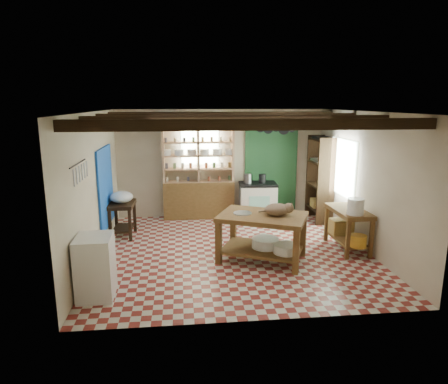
{
  "coord_description": "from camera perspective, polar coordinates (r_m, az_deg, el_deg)",
  "views": [
    {
      "loc": [
        -0.95,
        -7.1,
        2.77
      ],
      "look_at": [
        -0.15,
        0.3,
        1.08
      ],
      "focal_mm": 32.0,
      "sensor_mm": 36.0,
      "label": 1
    }
  ],
  "objects": [
    {
      "name": "enamel_bowl",
      "position": [
        8.51,
        -14.44,
        -0.7
      ],
      "size": [
        0.49,
        0.49,
        0.24
      ],
      "primitive_type": "ellipsoid",
      "rotation": [
        0.0,
        0.0,
        -0.04
      ],
      "color": "white",
      "rests_on": "prep_table"
    },
    {
      "name": "white_bucket",
      "position": [
        7.53,
        18.28,
        -1.98
      ],
      "size": [
        0.3,
        0.3,
        0.29
      ],
      "primitive_type": "cylinder",
      "rotation": [
        0.0,
        0.0,
        0.03
      ],
      "color": "white",
      "rests_on": "right_counter"
    },
    {
      "name": "green_wall_patch",
      "position": [
        9.94,
        6.73,
        3.88
      ],
      "size": [
        1.3,
        0.04,
        2.3
      ],
      "primitive_type": "cube",
      "color": "#1D4A25",
      "rests_on": "wall_back"
    },
    {
      "name": "kettle_left",
      "position": [
        9.57,
        3.41,
        1.94
      ],
      "size": [
        0.2,
        0.2,
        0.22
      ],
      "primitive_type": "cylinder",
      "rotation": [
        0.0,
        0.0,
        -0.06
      ],
      "color": "#A5A4AB",
      "rests_on": "stove"
    },
    {
      "name": "white_cabinet",
      "position": [
        6.12,
        -17.91,
        -10.12
      ],
      "size": [
        0.52,
        0.62,
        0.91
      ],
      "primitive_type": "cube",
      "rotation": [
        0.0,
        0.0,
        0.02
      ],
      "color": "white",
      "rests_on": "floor"
    },
    {
      "name": "utensil_rail",
      "position": [
        6.17,
        -20.06,
        2.74
      ],
      "size": [
        0.06,
        0.9,
        0.28
      ],
      "primitive_type": "cube",
      "color": "black",
      "rests_on": "wall_left"
    },
    {
      "name": "pot_rack",
      "position": [
        9.43,
        7.44,
        9.07
      ],
      "size": [
        0.86,
        0.12,
        0.36
      ],
      "primitive_type": "cube",
      "color": "black",
      "rests_on": "ceiling"
    },
    {
      "name": "stove",
      "position": [
        9.71,
        4.83,
        -1.2
      ],
      "size": [
        0.92,
        0.65,
        0.87
      ],
      "primitive_type": "cube",
      "rotation": [
        0.0,
        0.0,
        -0.06
      ],
      "color": "silver",
      "rests_on": "floor"
    },
    {
      "name": "window_right",
      "position": [
        8.9,
        16.62,
        3.38
      ],
      "size": [
        0.02,
        1.3,
        1.2
      ],
      "primitive_type": "cube",
      "color": "silver",
      "rests_on": "wall_right"
    },
    {
      "name": "kettle_right",
      "position": [
        9.61,
        5.48,
        1.93
      ],
      "size": [
        0.18,
        0.18,
        0.21
      ],
      "primitive_type": "cylinder",
      "rotation": [
        0.0,
        0.0,
        -0.06
      ],
      "color": "black",
      "rests_on": "stove"
    },
    {
      "name": "cat",
      "position": [
        7.0,
        7.64,
        -2.49
      ],
      "size": [
        0.53,
        0.45,
        0.21
      ],
      "primitive_type": "ellipsoid",
      "rotation": [
        0.0,
        0.0,
        -0.26
      ],
      "color": "#977757",
      "rests_on": "work_table"
    },
    {
      "name": "steel_tray",
      "position": [
        7.07,
        2.67,
        -3.03
      ],
      "size": [
        0.43,
        0.43,
        0.02
      ],
      "primitive_type": "cylinder",
      "rotation": [
        0.0,
        0.0,
        -0.44
      ],
      "color": "#A5A4AB",
      "rests_on": "work_table"
    },
    {
      "name": "ceiling",
      "position": [
        7.17,
        1.5,
        11.4
      ],
      "size": [
        5.0,
        5.0,
        0.02
      ],
      "primitive_type": "cube",
      "color": "#4A4A4F",
      "rests_on": "wall_back"
    },
    {
      "name": "tall_rack",
      "position": [
        9.63,
        13.56,
        1.82
      ],
      "size": [
        0.4,
        0.86,
        2.0
      ],
      "primitive_type": "cube",
      "color": "black",
      "rests_on": "floor"
    },
    {
      "name": "window_back",
      "position": [
        9.65,
        -3.47,
        6.37
      ],
      "size": [
        0.9,
        0.02,
        0.8
      ],
      "primitive_type": "cube",
      "color": "silver",
      "rests_on": "wall_back"
    },
    {
      "name": "wicker_basket",
      "position": [
        8.28,
        16.38,
        -4.75
      ],
      "size": [
        0.42,
        0.34,
        0.29
      ],
      "primitive_type": "cube",
      "rotation": [
        0.0,
        0.0,
        0.03
      ],
      "color": "#A48542",
      "rests_on": "right_counter"
    },
    {
      "name": "blue_wall_patch",
      "position": [
        8.31,
        -16.55,
        0.64
      ],
      "size": [
        0.04,
        1.4,
        1.6
      ],
      "primitive_type": "cube",
      "color": "blue",
      "rests_on": "wall_left"
    },
    {
      "name": "wall_front",
      "position": [
        4.92,
        5.3,
        -4.67
      ],
      "size": [
        5.0,
        0.04,
        2.6
      ],
      "primitive_type": "cube",
      "color": "beige",
      "rests_on": "floor"
    },
    {
      "name": "ceiling_beams",
      "position": [
        7.17,
        1.5,
        10.44
      ],
      "size": [
        5.0,
        3.8,
        0.15
      ],
      "primitive_type": "cube",
      "color": "black",
      "rests_on": "ceiling"
    },
    {
      "name": "work_table",
      "position": [
        7.16,
        5.46,
        -6.47
      ],
      "size": [
        1.76,
        1.52,
        0.84
      ],
      "primitive_type": "cube",
      "rotation": [
        0.0,
        0.0,
        -0.44
      ],
      "color": "brown",
      "rests_on": "floor"
    },
    {
      "name": "prep_table",
      "position": [
        8.63,
        -14.26,
        -3.83
      ],
      "size": [
        0.53,
        0.74,
        0.73
      ],
      "primitive_type": "cube",
      "rotation": [
        0.0,
        0.0,
        -0.04
      ],
      "color": "black",
      "rests_on": "floor"
    },
    {
      "name": "wall_right",
      "position": [
        8.03,
        19.42,
        1.48
      ],
      "size": [
        0.04,
        5.0,
        2.6
      ],
      "primitive_type": "cube",
      "color": "beige",
      "rests_on": "floor"
    },
    {
      "name": "wall_back",
      "position": [
        9.76,
        -0.5,
        4.1
      ],
      "size": [
        5.0,
        0.04,
        2.6
      ],
      "primitive_type": "cube",
      "color": "beige",
      "rests_on": "floor"
    },
    {
      "name": "wall_left",
      "position": [
        7.41,
        -18.08,
        0.69
      ],
      "size": [
        0.04,
        5.0,
        2.6
      ],
      "primitive_type": "cube",
      "color": "beige",
      "rests_on": "floor"
    },
    {
      "name": "basin_small",
      "position": [
        7.03,
        8.85,
        -7.98
      ],
      "size": [
        0.59,
        0.59,
        0.16
      ],
      "primitive_type": "cylinder",
      "rotation": [
        0.0,
        0.0,
        -0.44
      ],
      "color": "white",
      "rests_on": "work_table"
    },
    {
      "name": "shelving_unit",
      "position": [
        9.57,
        -3.67,
        2.68
      ],
      "size": [
        1.7,
        0.34,
        2.2
      ],
      "primitive_type": "cube",
      "color": "tan",
      "rests_on": "floor"
    },
    {
      "name": "floor",
      "position": [
        7.69,
        1.39,
        -8.45
      ],
      "size": [
        5.0,
        5.0,
        0.02
      ],
      "primitive_type": "cube",
      "color": "maroon",
      "rests_on": "ground"
    },
    {
      "name": "yellow_tub",
      "position": [
        7.65,
        18.62,
        -6.65
      ],
      "size": [
        0.3,
        0.3,
        0.22
      ],
      "primitive_type": "cylinder",
      "rotation": [
        0.0,
        0.0,
        0.03
      ],
      "color": "orange",
      "rests_on": "right_counter"
    },
    {
      "name": "right_counter",
      "position": [
        8.01,
        17.26,
        -5.09
      ],
      "size": [
        0.58,
        1.12,
        0.79
      ],
      "primitive_type": "cube",
      "rotation": [
        0.0,
        0.0,
        0.03
      ],
      "color": "brown",
      "rests_on": "floor"
    },
    {
      "name": "basin_large",
      "position": [
        7.23,
        5.92,
        -7.22
      ],
      "size": [
        0.65,
        0.65,
        0.17
      ],
      "primitive_type": "cylinder",
      "rotation": [
        0.0,
        0.0,
        -0.44
      ],
      "color": "white",
      "rests_on": "work_table"
    }
  ]
}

